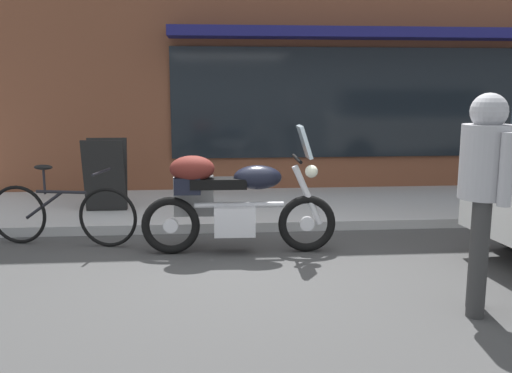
% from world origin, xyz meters
% --- Properties ---
extents(ground_plane, '(80.00, 80.00, 0.00)m').
position_xyz_m(ground_plane, '(0.00, 0.00, 0.00)').
color(ground_plane, '#3A3A3A').
extents(touring_motorcycle, '(2.12, 0.70, 1.39)m').
position_xyz_m(touring_motorcycle, '(-0.24, 0.46, 0.60)').
color(touring_motorcycle, black).
rests_on(touring_motorcycle, ground_plane).
extents(parked_bicycle, '(1.74, 0.54, 0.93)m').
position_xyz_m(parked_bicycle, '(-2.12, 0.89, 0.38)').
color(parked_bicycle, black).
rests_on(parked_bicycle, ground_plane).
extents(pedestrian_walking, '(0.45, 0.55, 1.75)m').
position_xyz_m(pedestrian_walking, '(1.70, -1.36, 1.11)').
color(pedestrian_walking, '#303030').
rests_on(pedestrian_walking, ground_plane).
extents(sandwich_board_sign, '(0.55, 0.42, 0.99)m').
position_xyz_m(sandwich_board_sign, '(-1.85, 2.16, 0.62)').
color(sandwich_board_sign, black).
rests_on(sandwich_board_sign, sidewalk_curb).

